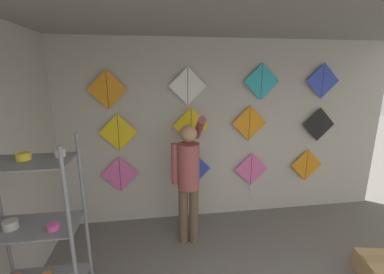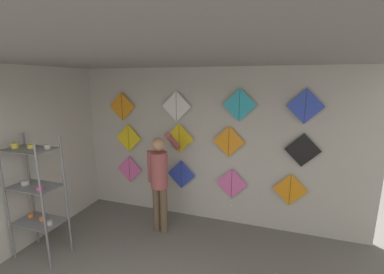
{
  "view_description": "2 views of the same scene",
  "coord_description": "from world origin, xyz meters",
  "px_view_note": "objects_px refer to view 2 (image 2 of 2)",
  "views": [
    {
      "loc": [
        -1.0,
        -0.47,
        2.29
      ],
      "look_at": [
        -0.48,
        3.03,
        1.42
      ],
      "focal_mm": 24.0,
      "sensor_mm": 36.0,
      "label": 1
    },
    {
      "loc": [
        1.22,
        -1.01,
        2.57
      ],
      "look_at": [
        -0.13,
        3.03,
        1.63
      ],
      "focal_mm": 24.0,
      "sensor_mm": 36.0,
      "label": 2
    }
  ],
  "objects_px": {
    "kite_0": "(129,169)",
    "kite_10": "(239,105)",
    "kite_2": "(232,185)",
    "kite_6": "(229,142)",
    "kite_9": "(176,106)",
    "kite_3": "(290,190)",
    "kite_1": "(181,174)",
    "kite_7": "(303,150)",
    "shopkeeper": "(160,176)",
    "kite_4": "(129,138)",
    "kite_11": "(305,106)",
    "kite_5": "(179,138)",
    "kite_8": "(122,107)",
    "shelf_rack": "(35,189)"
  },
  "relations": [
    {
      "from": "kite_7",
      "to": "kite_2",
      "type": "bearing_deg",
      "value": -179.96
    },
    {
      "from": "shopkeeper",
      "to": "kite_6",
      "type": "bearing_deg",
      "value": 38.72
    },
    {
      "from": "shopkeeper",
      "to": "kite_9",
      "type": "bearing_deg",
      "value": 91.62
    },
    {
      "from": "kite_10",
      "to": "kite_11",
      "type": "height_order",
      "value": "kite_11"
    },
    {
      "from": "kite_3",
      "to": "kite_4",
      "type": "distance_m",
      "value": 3.1
    },
    {
      "from": "kite_9",
      "to": "kite_10",
      "type": "distance_m",
      "value": 1.13
    },
    {
      "from": "shelf_rack",
      "to": "kite_8",
      "type": "distance_m",
      "value": 2.05
    },
    {
      "from": "kite_4",
      "to": "kite_11",
      "type": "height_order",
      "value": "kite_11"
    },
    {
      "from": "kite_0",
      "to": "kite_1",
      "type": "xyz_separation_m",
      "value": [
        1.12,
        0.0,
        0.02
      ]
    },
    {
      "from": "shopkeeper",
      "to": "kite_10",
      "type": "distance_m",
      "value": 1.78
    },
    {
      "from": "shopkeeper",
      "to": "kite_2",
      "type": "height_order",
      "value": "shopkeeper"
    },
    {
      "from": "kite_4",
      "to": "kite_7",
      "type": "bearing_deg",
      "value": 0.0
    },
    {
      "from": "kite_7",
      "to": "kite_10",
      "type": "relative_size",
      "value": 1.0
    },
    {
      "from": "shopkeeper",
      "to": "kite_5",
      "type": "height_order",
      "value": "kite_5"
    },
    {
      "from": "kite_8",
      "to": "shopkeeper",
      "type": "bearing_deg",
      "value": -29.68
    },
    {
      "from": "shopkeeper",
      "to": "kite_2",
      "type": "relative_size",
      "value": 2.57
    },
    {
      "from": "kite_2",
      "to": "kite_10",
      "type": "distance_m",
      "value": 1.42
    },
    {
      "from": "kite_2",
      "to": "kite_3",
      "type": "distance_m",
      "value": 0.97
    },
    {
      "from": "kite_1",
      "to": "kite_2",
      "type": "bearing_deg",
      "value": -0.04
    },
    {
      "from": "shelf_rack",
      "to": "kite_1",
      "type": "height_order",
      "value": "shelf_rack"
    },
    {
      "from": "kite_5",
      "to": "kite_8",
      "type": "bearing_deg",
      "value": 180.0
    },
    {
      "from": "kite_1",
      "to": "kite_10",
      "type": "distance_m",
      "value": 1.7
    },
    {
      "from": "kite_0",
      "to": "kite_10",
      "type": "xyz_separation_m",
      "value": [
        2.16,
        0.0,
        1.36
      ]
    },
    {
      "from": "shopkeeper",
      "to": "kite_10",
      "type": "bearing_deg",
      "value": 35.35
    },
    {
      "from": "kite_5",
      "to": "kite_4",
      "type": "bearing_deg",
      "value": 180.0
    },
    {
      "from": "kite_3",
      "to": "kite_9",
      "type": "height_order",
      "value": "kite_9"
    },
    {
      "from": "kite_1",
      "to": "kite_3",
      "type": "xyz_separation_m",
      "value": [
        1.93,
        0.0,
        -0.04
      ]
    },
    {
      "from": "kite_0",
      "to": "kite_4",
      "type": "height_order",
      "value": "kite_4"
    },
    {
      "from": "kite_3",
      "to": "kite_7",
      "type": "xyz_separation_m",
      "value": [
        0.13,
        0.0,
        0.69
      ]
    },
    {
      "from": "kite_0",
      "to": "kite_10",
      "type": "height_order",
      "value": "kite_10"
    },
    {
      "from": "kite_7",
      "to": "kite_11",
      "type": "distance_m",
      "value": 0.69
    },
    {
      "from": "kite_8",
      "to": "kite_9",
      "type": "height_order",
      "value": "kite_9"
    },
    {
      "from": "kite_5",
      "to": "kite_10",
      "type": "height_order",
      "value": "kite_10"
    },
    {
      "from": "kite_1",
      "to": "kite_5",
      "type": "height_order",
      "value": "kite_5"
    },
    {
      "from": "kite_3",
      "to": "kite_10",
      "type": "xyz_separation_m",
      "value": [
        -0.89,
        0.0,
        1.38
      ]
    },
    {
      "from": "kite_7",
      "to": "kite_3",
      "type": "bearing_deg",
      "value": 180.0
    },
    {
      "from": "kite_10",
      "to": "kite_4",
      "type": "bearing_deg",
      "value": 180.0
    },
    {
      "from": "kite_4",
      "to": "kite_7",
      "type": "xyz_separation_m",
      "value": [
        3.17,
        0.0,
        0.03
      ]
    },
    {
      "from": "kite_6",
      "to": "kite_10",
      "type": "xyz_separation_m",
      "value": [
        0.16,
        0.0,
        0.63
      ]
    },
    {
      "from": "kite_4",
      "to": "kite_9",
      "type": "height_order",
      "value": "kite_9"
    },
    {
      "from": "kite_9",
      "to": "kite_3",
      "type": "bearing_deg",
      "value": 0.0
    },
    {
      "from": "kite_0",
      "to": "kite_5",
      "type": "relative_size",
      "value": 1.0
    },
    {
      "from": "shelf_rack",
      "to": "kite_7",
      "type": "relative_size",
      "value": 3.28
    },
    {
      "from": "kite_1",
      "to": "kite_7",
      "type": "height_order",
      "value": "kite_7"
    },
    {
      "from": "kite_4",
      "to": "kite_6",
      "type": "relative_size",
      "value": 1.0
    },
    {
      "from": "shopkeeper",
      "to": "kite_8",
      "type": "distance_m",
      "value": 1.62
    },
    {
      "from": "kite_2",
      "to": "kite_6",
      "type": "xyz_separation_m",
      "value": [
        -0.07,
        0.0,
        0.79
      ]
    },
    {
      "from": "kite_6",
      "to": "kite_11",
      "type": "xyz_separation_m",
      "value": [
        1.16,
        0.0,
        0.64
      ]
    },
    {
      "from": "shelf_rack",
      "to": "kite_0",
      "type": "xyz_separation_m",
      "value": [
        0.45,
        1.74,
        -0.24
      ]
    },
    {
      "from": "kite_0",
      "to": "kite_4",
      "type": "distance_m",
      "value": 0.65
    }
  ]
}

